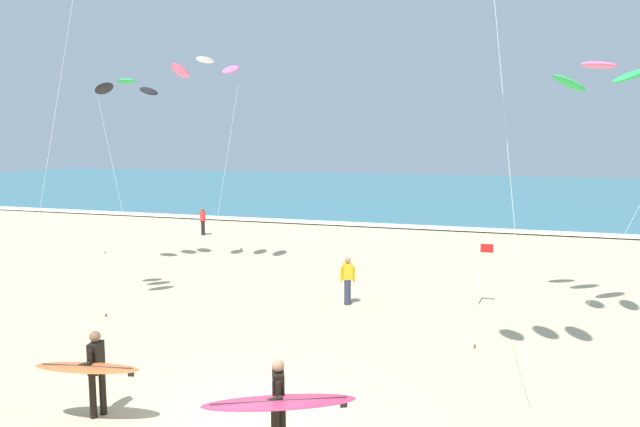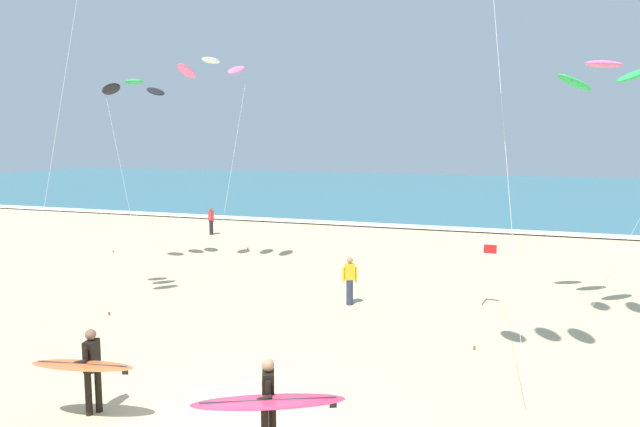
% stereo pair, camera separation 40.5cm
% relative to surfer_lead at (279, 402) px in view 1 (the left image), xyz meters
% --- Properties ---
extents(ground_plane, '(160.00, 160.00, 0.00)m').
position_rel_surfer_lead_xyz_m(ground_plane, '(-1.22, 1.04, -1.05)').
color(ground_plane, '#CCB789').
extents(ocean_water, '(160.00, 60.00, 0.08)m').
position_rel_surfer_lead_xyz_m(ocean_water, '(-1.22, 56.87, -1.01)').
color(ocean_water, '#336B7A').
rests_on(ocean_water, ground).
extents(shoreline_foam, '(160.00, 1.66, 0.01)m').
position_rel_surfer_lead_xyz_m(shoreline_foam, '(-1.22, 27.17, -0.97)').
color(shoreline_foam, white).
rests_on(shoreline_foam, ocean_water).
extents(surfer_lead, '(2.53, 1.57, 1.71)m').
position_rel_surfer_lead_xyz_m(surfer_lead, '(0.00, 0.00, 0.00)').
color(surfer_lead, black).
rests_on(surfer_lead, ground).
extents(surfer_trailing, '(2.07, 1.11, 1.71)m').
position_rel_surfer_lead_xyz_m(surfer_trailing, '(-3.92, 0.25, -0.01)').
color(surfer_trailing, black).
rests_on(surfer_trailing, ground).
extents(kite_arc_rose_near, '(4.87, 4.43, 7.66)m').
position_rel_surfer_lead_xyz_m(kite_arc_rose_near, '(5.85, 10.83, 6.21)').
color(kite_arc_rose_near, green).
rests_on(kite_arc_rose_near, ground).
extents(kite_arc_emerald_mid, '(4.39, 3.52, 7.88)m').
position_rel_surfer_lead_xyz_m(kite_arc_emerald_mid, '(-11.67, 12.09, 6.49)').
color(kite_arc_emerald_mid, black).
rests_on(kite_arc_emerald_mid, ground).
extents(kite_arc_ivory_distant, '(2.90, 5.18, 8.69)m').
position_rel_surfer_lead_xyz_m(kite_arc_ivory_distant, '(-8.41, 12.83, 7.25)').
color(kite_arc_ivory_distant, pink).
rests_on(kite_arc_ivory_distant, ground).
extents(bystander_yellow_top, '(0.46, 0.30, 1.59)m').
position_rel_surfer_lead_xyz_m(bystander_yellow_top, '(-1.45, 9.42, -0.24)').
color(bystander_yellow_top, '#2D334C').
rests_on(bystander_yellow_top, ground).
extents(bystander_red_top, '(0.46, 0.30, 1.59)m').
position_rel_surfer_lead_xyz_m(bystander_red_top, '(-13.16, 20.57, -0.24)').
color(bystander_red_top, black).
rests_on(bystander_red_top, ground).
extents(lifeguard_flag, '(0.44, 0.05, 2.10)m').
position_rel_surfer_lead_xyz_m(lifeguard_flag, '(2.68, 10.70, 0.21)').
color(lifeguard_flag, silver).
rests_on(lifeguard_flag, ground).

